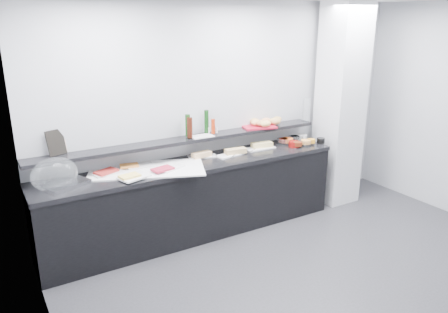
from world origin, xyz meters
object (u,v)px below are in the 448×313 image
framed_print (56,142)px  carafe (306,110)px  cloche_base (65,184)px  condiment_tray (202,136)px  sandwich_plate_mid (230,155)px  bread_tray (259,126)px

framed_print → carafe: carafe is taller
cloche_base → framed_print: framed_print is taller
cloche_base → framed_print: (0.00, 0.28, 0.36)m
cloche_base → condiment_tray: bearing=-18.9°
sandwich_plate_mid → carafe: bearing=-3.1°
cloche_base → bread_tray: (2.45, 0.20, 0.24)m
cloche_base → framed_print: 0.46m
bread_tray → sandwich_plate_mid: bearing=-148.3°
condiment_tray → bread_tray: 0.85m
sandwich_plate_mid → cloche_base: bearing=172.2°
cloche_base → carafe: carafe is taller
cloche_base → carafe: 3.23m
cloche_base → condiment_tray: 1.63m
cloche_base → carafe: (3.21, 0.16, 0.38)m
condiment_tray → carafe: carafe is taller
framed_print → carafe: size_ratio=0.87×
bread_tray → carafe: carafe is taller
sandwich_plate_mid → condiment_tray: 0.42m
framed_print → condiment_tray: framed_print is taller
carafe → sandwich_plate_mid: bearing=-174.3°
cloche_base → sandwich_plate_mid: size_ratio=1.17×
condiment_tray → bread_tray: bearing=4.1°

